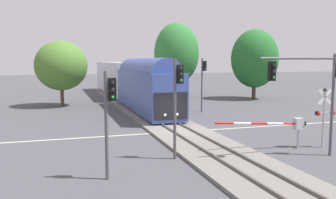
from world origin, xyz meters
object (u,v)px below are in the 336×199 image
at_px(commuter_train, 127,80).
at_px(traffic_signal_far_side, 203,76).
at_px(traffic_signal_median, 177,92).
at_px(traffic_signal_near_left, 109,107).
at_px(maple_right_background, 255,59).
at_px(crossing_gate_near, 289,125).
at_px(oak_behind_train, 61,66).
at_px(traffic_signal_near_right, 314,79).
at_px(crossing_signal_mast, 324,111).
at_px(elm_centre_background, 177,53).

relative_size(commuter_train, traffic_signal_far_side, 7.13).
distance_m(traffic_signal_median, traffic_signal_near_left, 4.51).
distance_m(traffic_signal_median, traffic_signal_far_side, 17.68).
xyz_separation_m(traffic_signal_near_left, maple_right_background, (23.46, 27.22, 2.22)).
height_order(crossing_gate_near, maple_right_background, maple_right_background).
height_order(traffic_signal_far_side, oak_behind_train, oak_behind_train).
height_order(crossing_gate_near, traffic_signal_far_side, traffic_signal_far_side).
bearing_deg(traffic_signal_near_right, maple_right_background, 65.07).
height_order(crossing_signal_mast, traffic_signal_far_side, traffic_signal_far_side).
xyz_separation_m(crossing_signal_mast, maple_right_background, (10.29, 25.28, 3.21)).
relative_size(commuter_train, oak_behind_train, 5.25).
height_order(commuter_train, oak_behind_train, oak_behind_train).
distance_m(traffic_signal_far_side, oak_behind_train, 16.41).
distance_m(traffic_signal_near_left, maple_right_background, 36.00).
bearing_deg(traffic_signal_near_right, commuter_train, 99.06).
height_order(traffic_signal_near_left, oak_behind_train, oak_behind_train).
height_order(traffic_signal_median, traffic_signal_near_right, traffic_signal_near_right).
relative_size(traffic_signal_median, elm_centre_background, 0.51).
xyz_separation_m(commuter_train, crossing_signal_mast, (6.81, -27.18, -0.53)).
height_order(commuter_train, maple_right_background, maple_right_background).
bearing_deg(traffic_signal_median, traffic_signal_near_left, -150.39).
relative_size(commuter_train, traffic_signal_near_right, 6.96).
xyz_separation_m(crossing_signal_mast, traffic_signal_near_left, (-13.17, -1.94, 0.99)).
xyz_separation_m(traffic_signal_near_right, maple_right_background, (12.50, 26.90, 1.20)).
height_order(crossing_signal_mast, traffic_signal_median, traffic_signal_median).
bearing_deg(oak_behind_train, traffic_signal_median, -77.43).
bearing_deg(traffic_signal_median, traffic_signal_far_side, 62.61).
bearing_deg(traffic_signal_median, crossing_gate_near, 2.09).
xyz_separation_m(elm_centre_background, oak_behind_train, (-15.88, -5.98, -1.57)).
bearing_deg(traffic_signal_near_right, oak_behind_train, 115.24).
bearing_deg(commuter_train, crossing_gate_near, -79.97).
relative_size(crossing_gate_near, traffic_signal_median, 1.13).
bearing_deg(elm_centre_background, oak_behind_train, -159.36).
xyz_separation_m(crossing_signal_mast, traffic_signal_far_side, (-1.13, 15.99, 1.43)).
distance_m(traffic_signal_near_left, traffic_signal_near_right, 11.01).
relative_size(crossing_gate_near, elm_centre_background, 0.58).
distance_m(commuter_train, crossing_gate_near, 27.07).
distance_m(traffic_signal_near_left, oak_behind_train, 27.05).
bearing_deg(traffic_signal_median, crossing_signal_mast, -1.78).
distance_m(commuter_train, traffic_signal_near_right, 29.20).
bearing_deg(maple_right_background, crossing_gate_near, -116.61).
relative_size(crossing_signal_mast, traffic_signal_far_side, 0.67).
relative_size(traffic_signal_near_right, oak_behind_train, 0.75).
distance_m(commuter_train, maple_right_background, 17.41).
relative_size(crossing_gate_near, crossing_signal_mast, 1.65).
xyz_separation_m(crossing_gate_near, oak_behind_train, (-12.68, 24.49, 3.21)).
bearing_deg(commuter_train, elm_centre_background, 25.90).
bearing_deg(traffic_signal_far_side, crossing_gate_near, -93.61).
bearing_deg(traffic_signal_far_side, oak_behind_train, 146.47).
height_order(crossing_gate_near, traffic_signal_median, traffic_signal_median).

